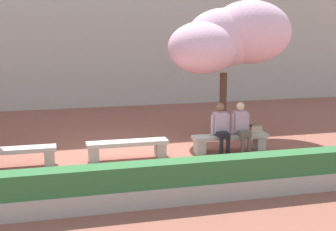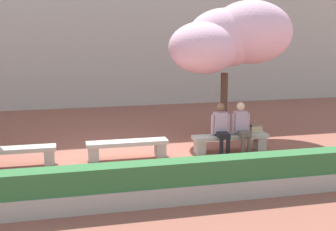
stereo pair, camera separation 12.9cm
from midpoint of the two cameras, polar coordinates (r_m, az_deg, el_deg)
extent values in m
plane|color=#8E5142|center=(11.72, -5.25, -5.24)|extent=(100.00, 100.00, 0.00)
cube|color=#ADA89E|center=(11.51, -18.80, -4.04)|extent=(2.02, 0.43, 0.10)
cube|color=#ADA89E|center=(11.53, -14.57, -4.93)|extent=(0.24, 0.34, 0.35)
cube|color=#ADA89E|center=(11.62, -5.28, -3.35)|extent=(2.02, 0.43, 0.10)
cube|color=#ADA89E|center=(11.58, -9.37, -4.65)|extent=(0.24, 0.34, 0.35)
cube|color=#ADA89E|center=(11.83, -1.24, -4.17)|extent=(0.24, 0.34, 0.35)
cube|color=#ADA89E|center=(12.33, 7.31, -2.54)|extent=(2.02, 0.43, 0.10)
cube|color=#ADA89E|center=(12.11, 3.58, -3.82)|extent=(0.24, 0.34, 0.35)
cube|color=#ADA89E|center=(12.71, 10.80, -3.28)|extent=(0.24, 0.34, 0.35)
cube|color=black|center=(11.92, 6.30, -4.84)|extent=(0.11, 0.22, 0.06)
cylinder|color=black|center=(11.92, 6.22, -3.80)|extent=(0.10, 0.10, 0.42)
cube|color=black|center=(11.97, 7.11, -4.78)|extent=(0.11, 0.22, 0.06)
cylinder|color=black|center=(11.97, 7.04, -3.74)|extent=(0.10, 0.10, 0.42)
cube|color=black|center=(12.04, 6.38, -2.31)|extent=(0.29, 0.41, 0.12)
cube|color=#B293A8|center=(12.19, 6.06, -0.85)|extent=(0.35, 0.23, 0.54)
sphere|color=brown|center=(12.11, 6.10, 1.03)|extent=(0.21, 0.21, 0.21)
cylinder|color=#B293A8|center=(12.11, 5.15, -1.10)|extent=(0.09, 0.09, 0.50)
cylinder|color=#B293A8|center=(12.25, 7.02, -1.00)|extent=(0.09, 0.09, 0.50)
cube|color=black|center=(12.13, 8.90, -4.63)|extent=(0.11, 0.22, 0.06)
cylinder|color=brown|center=(12.12, 8.81, -3.60)|extent=(0.10, 0.10, 0.42)
cube|color=black|center=(12.20, 9.67, -4.55)|extent=(0.11, 0.22, 0.06)
cylinder|color=brown|center=(12.20, 9.58, -3.53)|extent=(0.10, 0.10, 0.42)
cube|color=brown|center=(12.26, 8.87, -2.14)|extent=(0.29, 0.41, 0.12)
cube|color=#B293A8|center=(12.39, 8.48, -0.71)|extent=(0.35, 0.23, 0.54)
sphere|color=beige|center=(12.32, 8.53, 1.14)|extent=(0.21, 0.21, 0.21)
cylinder|color=#B293A8|center=(12.30, 7.62, -0.97)|extent=(0.09, 0.09, 0.50)
cylinder|color=#B293A8|center=(12.47, 9.38, -0.85)|extent=(0.09, 0.09, 0.50)
cube|color=tan|center=(12.60, 10.36, -1.59)|extent=(0.30, 0.14, 0.22)
cube|color=gray|center=(12.58, 10.39, -1.20)|extent=(0.30, 0.15, 0.04)
torus|color=#807259|center=(12.57, 10.39, -0.88)|extent=(0.14, 0.02, 0.14)
cylinder|color=#513828|center=(14.18, 6.45, 1.44)|extent=(0.22, 0.22, 1.85)
ellipsoid|color=#EFB7D1|center=(13.99, 6.63, 9.43)|extent=(2.28, 1.96, 1.71)
ellipsoid|color=#EFB7D1|center=(13.49, 3.97, 8.26)|extent=(1.99, 2.14, 1.49)
ellipsoid|color=#EFB7D1|center=(14.19, 9.70, 9.99)|extent=(2.47, 2.13, 1.85)
cube|color=#ADA89E|center=(8.79, -1.92, -9.61)|extent=(12.11, 0.50, 0.36)
cube|color=#336B38|center=(8.66, -1.94, -7.13)|extent=(12.01, 0.44, 0.44)
camera|label=1|loc=(0.06, -90.31, -0.06)|focal=50.00mm
camera|label=2|loc=(0.06, 89.69, 0.06)|focal=50.00mm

